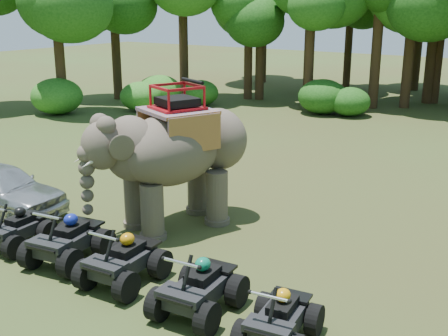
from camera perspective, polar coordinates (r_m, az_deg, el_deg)
The scene contains 21 objects.
ground at distance 13.19m, azimuth -3.00°, elevation -9.17°, with size 110.00×110.00×0.00m, color #47381E.
elephant at distance 14.53m, azimuth -4.96°, elevation 1.26°, with size 2.00×4.54×3.81m, color brown, non-canonical shape.
atv_0 at distance 14.47m, azimuth -20.35°, elevation -5.30°, with size 1.17×1.60×1.19m, color black, non-canonical shape.
atv_1 at distance 13.24m, azimuth -15.65°, elevation -6.46°, with size 1.34×1.84×1.37m, color black, non-canonical shape.
atv_2 at distance 12.02m, azimuth -10.21°, elevation -8.60°, with size 1.30×1.79×1.32m, color black, non-canonical shape.
atv_3 at distance 10.79m, azimuth -2.60°, elevation -11.38°, with size 1.30×1.79×1.32m, color black, non-canonical shape.
atv_4 at distance 9.99m, azimuth 5.68°, elevation -14.34°, with size 1.17×1.61×1.19m, color black, non-canonical shape.
tree_28 at distance 31.29m, azimuth -16.50°, elevation 12.40°, with size 5.40×5.40×7.71m, color #195114, non-canonical shape.
tree_29 at distance 35.23m, azimuth -11.01°, elevation 13.26°, with size 5.51×5.51×7.87m, color #195114, non-canonical shape.
tree_30 at distance 34.87m, azimuth -4.17°, elevation 13.88°, with size 5.85×5.85×8.35m, color #195114, non-canonical shape.
tree_31 at distance 34.61m, azimuth 2.49°, elevation 12.67°, with size 4.82×4.82×6.88m, color #195114, non-canonical shape.
tree_32 at distance 32.11m, azimuth 8.74°, elevation 12.29°, with size 4.88×4.88×6.97m, color #195114, non-canonical shape.
tree_33 at distance 32.52m, azimuth 15.37°, elevation 13.33°, with size 5.97×5.97×8.53m, color #195114, non-canonical shape.
tree_36 at distance 40.46m, azimuth 12.60°, elevation 13.15°, with size 5.12×5.12×7.31m, color #195114, non-canonical shape.
tree_37 at distance 34.46m, azimuth 3.71°, elevation 13.37°, with size 5.44×5.44×7.77m, color #195114, non-canonical shape.
tree_38 at distance 40.32m, azimuth 19.36°, elevation 14.78°, with size 7.24×7.24×10.34m, color #195114, non-canonical shape.
tree_40 at distance 42.28m, azimuth 4.00°, elevation 16.08°, with size 7.66×7.66×10.95m, color #195114, non-canonical shape.
tree_43 at distance 35.15m, azimuth 20.66°, elevation 14.05°, with size 6.80×6.80×9.72m, color #195114, non-canonical shape.
tree_45 at distance 33.11m, azimuth 18.45°, elevation 13.07°, with size 5.92×5.92×8.46m, color #195114, non-canonical shape.
tree_47 at distance 35.33m, azimuth 21.16°, elevation 12.91°, with size 5.86×5.86×8.38m, color #195114, non-canonical shape.
tree_48 at distance 38.50m, azimuth 8.75°, elevation 15.25°, with size 7.05×7.05×10.07m, color #195114, non-canonical shape.
Camera 1 is at (7.30, -9.40, 5.69)m, focal length 45.00 mm.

